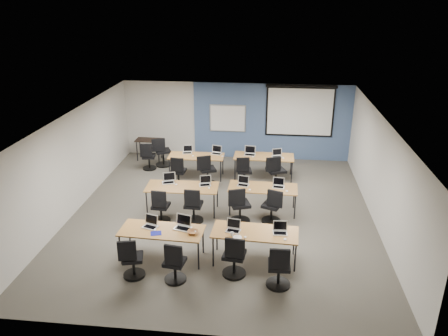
# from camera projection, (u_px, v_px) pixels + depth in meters

# --- Properties ---
(floor) EXTENTS (8.00, 9.00, 0.02)m
(floor) POSITION_uv_depth(u_px,v_px,m) (222.00, 214.00, 11.82)
(floor) COLOR #6B6354
(floor) RESTS_ON ground
(ceiling) EXTENTS (8.00, 9.00, 0.02)m
(ceiling) POSITION_uv_depth(u_px,v_px,m) (222.00, 117.00, 10.81)
(ceiling) COLOR white
(ceiling) RESTS_ON ground
(wall_back) EXTENTS (8.00, 0.04, 2.70)m
(wall_back) POSITION_uv_depth(u_px,v_px,m) (236.00, 121.00, 15.47)
(wall_back) COLOR beige
(wall_back) RESTS_ON ground
(wall_front) EXTENTS (8.00, 0.04, 2.70)m
(wall_front) POSITION_uv_depth(u_px,v_px,m) (191.00, 269.00, 7.17)
(wall_front) COLOR beige
(wall_front) RESTS_ON ground
(wall_left) EXTENTS (0.04, 9.00, 2.70)m
(wall_left) POSITION_uv_depth(u_px,v_px,m) (74.00, 162.00, 11.72)
(wall_left) COLOR beige
(wall_left) RESTS_ON ground
(wall_right) EXTENTS (0.04, 9.00, 2.70)m
(wall_right) POSITION_uv_depth(u_px,v_px,m) (381.00, 174.00, 10.92)
(wall_right) COLOR beige
(wall_right) RESTS_ON ground
(blue_accent_panel) EXTENTS (5.50, 0.04, 2.70)m
(blue_accent_panel) POSITION_uv_depth(u_px,v_px,m) (272.00, 122.00, 15.31)
(blue_accent_panel) COLOR #3D5977
(blue_accent_panel) RESTS_ON wall_back
(whiteboard) EXTENTS (1.28, 0.03, 0.98)m
(whiteboard) POSITION_uv_depth(u_px,v_px,m) (228.00, 118.00, 15.39)
(whiteboard) COLOR #A0AAB4
(whiteboard) RESTS_ON wall_back
(projector_screen) EXTENTS (2.40, 0.10, 1.82)m
(projector_screen) POSITION_uv_depth(u_px,v_px,m) (300.00, 108.00, 14.96)
(projector_screen) COLOR black
(projector_screen) RESTS_ON wall_back
(training_table_front_left) EXTENTS (1.84, 0.77, 0.73)m
(training_table_front_left) POSITION_uv_depth(u_px,v_px,m) (162.00, 232.00, 9.60)
(training_table_front_left) COLOR #915B33
(training_table_front_left) RESTS_ON floor
(training_table_front_right) EXTENTS (1.88, 0.78, 0.73)m
(training_table_front_right) POSITION_uv_depth(u_px,v_px,m) (255.00, 233.00, 9.53)
(training_table_front_right) COLOR olive
(training_table_front_right) RESTS_ON floor
(training_table_mid_left) EXTENTS (1.94, 0.81, 0.73)m
(training_table_mid_left) POSITION_uv_depth(u_px,v_px,m) (182.00, 188.00, 11.75)
(training_table_mid_left) COLOR #A6713D
(training_table_mid_left) RESTS_ON floor
(training_table_mid_right) EXTENTS (1.84, 0.77, 0.73)m
(training_table_mid_right) POSITION_uv_depth(u_px,v_px,m) (263.00, 189.00, 11.70)
(training_table_mid_right) COLOR brown
(training_table_mid_right) RESTS_ON floor
(training_table_back_left) EXTENTS (1.76, 0.73, 0.73)m
(training_table_back_left) POSITION_uv_depth(u_px,v_px,m) (196.00, 157.00, 13.96)
(training_table_back_left) COLOR olive
(training_table_back_left) RESTS_ON floor
(training_table_back_right) EXTENTS (1.90, 0.79, 0.73)m
(training_table_back_right) POSITION_uv_depth(u_px,v_px,m) (264.00, 157.00, 13.92)
(training_table_back_right) COLOR brown
(training_table_back_right) RESTS_ON floor
(laptop_0) EXTENTS (0.32, 0.27, 0.24)m
(laptop_0) POSITION_uv_depth(u_px,v_px,m) (151.00, 224.00, 9.71)
(laptop_0) COLOR silver
(laptop_0) RESTS_ON training_table_front_left
(mouse_0) EXTENTS (0.07, 0.10, 0.03)m
(mouse_0) POSITION_uv_depth(u_px,v_px,m) (155.00, 230.00, 9.57)
(mouse_0) COLOR white
(mouse_0) RESTS_ON training_table_front_left
(task_chair_0) EXTENTS (0.46, 0.46, 0.95)m
(task_chair_0) POSITION_uv_depth(u_px,v_px,m) (132.00, 261.00, 9.05)
(task_chair_0) COLOR black
(task_chair_0) RESTS_ON floor
(laptop_1) EXTENTS (0.36, 0.31, 0.27)m
(laptop_1) POSITION_uv_depth(u_px,v_px,m) (183.00, 225.00, 9.66)
(laptop_1) COLOR #B2B2B4
(laptop_1) RESTS_ON training_table_front_left
(mouse_1) EXTENTS (0.07, 0.10, 0.03)m
(mouse_1) POSITION_uv_depth(u_px,v_px,m) (196.00, 231.00, 9.52)
(mouse_1) COLOR white
(mouse_1) RESTS_ON training_table_front_left
(task_chair_1) EXTENTS (0.46, 0.46, 0.95)m
(task_chair_1) POSITION_uv_depth(u_px,v_px,m) (175.00, 266.00, 8.91)
(task_chair_1) COLOR black
(task_chair_1) RESTS_ON floor
(laptop_2) EXTENTS (0.31, 0.26, 0.24)m
(laptop_2) POSITION_uv_depth(u_px,v_px,m) (233.00, 228.00, 9.55)
(laptop_2) COLOR #B6B6B6
(laptop_2) RESTS_ON training_table_front_right
(mouse_2) EXTENTS (0.08, 0.10, 0.03)m
(mouse_2) POSITION_uv_depth(u_px,v_px,m) (245.00, 237.00, 9.28)
(mouse_2) COLOR white
(mouse_2) RESTS_ON training_table_front_right
(task_chair_2) EXTENTS (0.51, 0.51, 0.99)m
(task_chair_2) POSITION_uv_depth(u_px,v_px,m) (234.00, 259.00, 9.10)
(task_chair_2) COLOR black
(task_chair_2) RESTS_ON floor
(laptop_3) EXTENTS (0.31, 0.27, 0.24)m
(laptop_3) POSITION_uv_depth(u_px,v_px,m) (280.00, 230.00, 9.46)
(laptop_3) COLOR silver
(laptop_3) RESTS_ON training_table_front_right
(mouse_3) EXTENTS (0.09, 0.12, 0.04)m
(mouse_3) POSITION_uv_depth(u_px,v_px,m) (285.00, 239.00, 9.20)
(mouse_3) COLOR white
(mouse_3) RESTS_ON training_table_front_right
(task_chair_3) EXTENTS (0.50, 0.50, 0.98)m
(task_chair_3) POSITION_uv_depth(u_px,v_px,m) (279.00, 270.00, 8.75)
(task_chair_3) COLOR black
(task_chair_3) RESTS_ON floor
(laptop_4) EXTENTS (0.34, 0.29, 0.26)m
(laptop_4) POSITION_uv_depth(u_px,v_px,m) (169.00, 180.00, 11.97)
(laptop_4) COLOR #AFAFB9
(laptop_4) RESTS_ON training_table_mid_left
(mouse_4) EXTENTS (0.08, 0.11, 0.03)m
(mouse_4) POSITION_uv_depth(u_px,v_px,m) (176.00, 185.00, 11.82)
(mouse_4) COLOR white
(mouse_4) RESTS_ON training_table_mid_left
(task_chair_4) EXTENTS (0.47, 0.47, 0.96)m
(task_chair_4) POSITION_uv_depth(u_px,v_px,m) (161.00, 209.00, 11.25)
(task_chair_4) COLOR black
(task_chair_4) RESTS_ON floor
(laptop_5) EXTENTS (0.31, 0.26, 0.24)m
(laptop_5) POSITION_uv_depth(u_px,v_px,m) (205.00, 183.00, 11.82)
(laptop_5) COLOR silver
(laptop_5) RESTS_ON training_table_mid_left
(mouse_5) EXTENTS (0.08, 0.10, 0.03)m
(mouse_5) POSITION_uv_depth(u_px,v_px,m) (209.00, 188.00, 11.62)
(mouse_5) COLOR white
(mouse_5) RESTS_ON training_table_mid_left
(task_chair_5) EXTENTS (0.50, 0.50, 0.98)m
(task_chair_5) POSITION_uv_depth(u_px,v_px,m) (193.00, 208.00, 11.26)
(task_chair_5) COLOR black
(task_chair_5) RESTS_ON floor
(laptop_6) EXTENTS (0.30, 0.26, 0.23)m
(laptop_6) POSITION_uv_depth(u_px,v_px,m) (243.00, 183.00, 11.81)
(laptop_6) COLOR #B5B4BB
(laptop_6) RESTS_ON training_table_mid_right
(mouse_6) EXTENTS (0.08, 0.10, 0.03)m
(mouse_6) POSITION_uv_depth(u_px,v_px,m) (250.00, 190.00, 11.51)
(mouse_6) COLOR white
(mouse_6) RESTS_ON training_table_mid_right
(task_chair_6) EXTENTS (0.56, 0.54, 1.02)m
(task_chair_6) POSITION_uv_depth(u_px,v_px,m) (239.00, 208.00, 11.23)
(task_chair_6) COLOR black
(task_chair_6) RESTS_ON floor
(laptop_7) EXTENTS (0.31, 0.26, 0.24)m
(laptop_7) POSITION_uv_depth(u_px,v_px,m) (279.00, 185.00, 11.69)
(laptop_7) COLOR #BABAC6
(laptop_7) RESTS_ON training_table_mid_right
(mouse_7) EXTENTS (0.07, 0.11, 0.04)m
(mouse_7) POSITION_uv_depth(u_px,v_px,m) (287.00, 191.00, 11.42)
(mouse_7) COLOR white
(mouse_7) RESTS_ON training_table_mid_right
(task_chair_7) EXTENTS (0.52, 0.50, 0.98)m
(task_chair_7) POSITION_uv_depth(u_px,v_px,m) (272.00, 209.00, 11.24)
(task_chair_7) COLOR black
(task_chair_7) RESTS_ON floor
(laptop_8) EXTENTS (0.30, 0.26, 0.23)m
(laptop_8) POSITION_uv_depth(u_px,v_px,m) (187.00, 151.00, 14.18)
(laptop_8) COLOR silver
(laptop_8) RESTS_ON training_table_back_left
(mouse_8) EXTENTS (0.06, 0.10, 0.03)m
(mouse_8) POSITION_uv_depth(u_px,v_px,m) (193.00, 156.00, 13.90)
(mouse_8) COLOR white
(mouse_8) RESTS_ON training_table_back_left
(task_chair_8) EXTENTS (0.49, 0.49, 0.97)m
(task_chair_8) POSITION_uv_depth(u_px,v_px,m) (178.00, 174.00, 13.40)
(task_chair_8) COLOR black
(task_chair_8) RESTS_ON floor
(laptop_9) EXTENTS (0.32, 0.28, 0.25)m
(laptop_9) POSITION_uv_depth(u_px,v_px,m) (217.00, 152.00, 14.11)
(laptop_9) COLOR #BCBCC0
(laptop_9) RESTS_ON training_table_back_left
(mouse_9) EXTENTS (0.06, 0.09, 0.03)m
(mouse_9) POSITION_uv_depth(u_px,v_px,m) (222.00, 156.00, 13.87)
(mouse_9) COLOR white
(mouse_9) RESTS_ON training_table_back_left
(task_chair_9) EXTENTS (0.56, 0.53, 1.01)m
(task_chair_9) POSITION_uv_depth(u_px,v_px,m) (207.00, 172.00, 13.46)
(task_chair_9) COLOR black
(task_chair_9) RESTS_ON floor
(laptop_10) EXTENTS (0.35, 0.30, 0.27)m
(laptop_10) POSITION_uv_depth(u_px,v_px,m) (250.00, 153.00, 14.02)
(laptop_10) COLOR silver
(laptop_10) RESTS_ON training_table_back_right
(mouse_10) EXTENTS (0.06, 0.09, 0.03)m
(mouse_10) POSITION_uv_depth(u_px,v_px,m) (253.00, 157.00, 13.82)
(mouse_10) COLOR white
(mouse_10) RESTS_ON training_table_back_right
(task_chair_10) EXTENTS (0.49, 0.49, 0.97)m
(task_chair_10) POSITION_uv_depth(u_px,v_px,m) (244.00, 173.00, 13.43)
(task_chair_10) COLOR black
(task_chair_10) RESTS_ON floor
(laptop_11) EXTENTS (0.32, 0.27, 0.24)m
(laptop_11) POSITION_uv_depth(u_px,v_px,m) (277.00, 155.00, 13.84)
(laptop_11) COLOR silver
(laptop_11) RESTS_ON training_table_back_right
(mouse_11) EXTENTS (0.07, 0.10, 0.03)m
(mouse_11) POSITION_uv_depth(u_px,v_px,m) (283.00, 158.00, 13.71)
(mouse_11) COLOR white
(mouse_11) RESTS_ON training_table_back_right
(task_chair_11) EXTENTS (0.61, 0.58, 1.05)m
(task_chair_11) POSITION_uv_depth(u_px,v_px,m) (275.00, 174.00, 13.28)
(task_chair_11) COLOR black
(task_chair_11) RESTS_ON floor
(blue_mousepad) EXTENTS (0.28, 0.25, 0.01)m
(blue_mousepad) POSITION_uv_depth(u_px,v_px,m) (156.00, 233.00, 9.44)
(blue_mousepad) COLOR navy
(blue_mousepad) RESTS_ON training_table_front_left
(snack_bowl) EXTENTS (0.27, 0.27, 0.06)m
(snack_bowl) POSITION_uv_depth(u_px,v_px,m) (193.00, 232.00, 9.44)
(snack_bowl) COLOR brown
(snack_bowl) RESTS_ON training_table_front_left
(snack_plate) EXTENTS (0.21, 0.21, 0.01)m
(snack_plate) POSITION_uv_depth(u_px,v_px,m) (237.00, 237.00, 9.28)
(snack_plate) COLOR white
(snack_plate) RESTS_ON training_table_front_right
(coffee_cup) EXTENTS (0.08, 0.08, 0.07)m
(coffee_cup) POSITION_uv_depth(u_px,v_px,m) (232.00, 234.00, 9.31)
(coffee_cup) COLOR silver
(coffee_cup) RESTS_ON snack_plate
(utility_table) EXTENTS (0.90, 0.50, 0.75)m
(utility_table) POSITION_uv_depth(u_px,v_px,m) (149.00, 142.00, 15.45)
(utility_table) COLOR black
(utility_table) RESTS_ON floor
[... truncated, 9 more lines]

